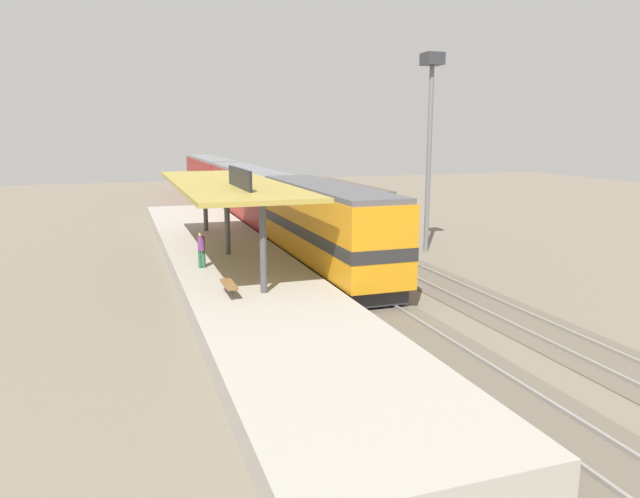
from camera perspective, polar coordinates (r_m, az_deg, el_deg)
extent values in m
plane|color=#706656|center=(33.33, 2.42, -1.25)|extent=(120.00, 120.00, 0.00)
cube|color=#5F5649|center=(32.67, -0.85, -1.46)|extent=(3.20, 110.00, 0.04)
cube|color=gray|center=(32.45, -2.06, -1.45)|extent=(0.10, 110.00, 0.16)
cube|color=gray|center=(32.88, 0.34, -1.27)|extent=(0.10, 110.00, 0.16)
cube|color=#5F5649|center=(34.34, 6.46, -0.91)|extent=(3.20, 110.00, 0.04)
cube|color=gray|center=(34.03, 5.37, -0.89)|extent=(0.10, 110.00, 0.16)
cube|color=gray|center=(34.64, 7.54, -0.72)|extent=(0.10, 110.00, 0.16)
cube|color=#9E998E|center=(31.49, -8.84, -1.28)|extent=(6.00, 44.00, 0.90)
cylinder|color=#47474C|center=(23.35, -5.51, 0.06)|extent=(0.28, 0.28, 3.60)
cylinder|color=#47474C|center=(31.08, -8.96, 2.77)|extent=(0.28, 0.28, 3.60)
cylinder|color=#47474C|center=(38.92, -11.04, 4.39)|extent=(0.28, 0.28, 3.60)
cube|color=#A38E3D|center=(30.87, -9.07, 6.26)|extent=(5.20, 18.00, 0.20)
cube|color=black|center=(27.29, -7.78, 6.82)|extent=(0.12, 4.80, 0.90)
cylinder|color=#333338|center=(22.81, -8.47, -4.39)|extent=(0.07, 0.07, 0.42)
cylinder|color=#333338|center=(24.04, -9.05, -3.59)|extent=(0.07, 0.07, 0.42)
cube|color=brown|center=(23.36, -8.79, -3.39)|extent=(0.44, 1.70, 0.08)
cube|color=#28282D|center=(30.41, 0.50, -1.47)|extent=(2.60, 13.60, 0.70)
cube|color=orange|center=(30.02, 0.51, 2.44)|extent=(2.90, 14.40, 3.50)
cube|color=#515156|center=(29.79, 0.52, 5.99)|extent=(2.78, 14.11, 0.24)
cube|color=#282828|center=(30.06, 0.51, 1.94)|extent=(2.93, 14.43, 0.56)
cube|color=#28282D|center=(47.50, -6.74, 3.07)|extent=(2.60, 19.20, 0.70)
cube|color=maroon|center=(47.26, -6.80, 5.47)|extent=(2.90, 20.00, 3.30)
cube|color=slate|center=(47.11, -6.85, 7.61)|extent=(2.78, 19.60, 0.24)
cube|color=#28282D|center=(67.83, -10.50, 5.40)|extent=(2.60, 19.20, 0.70)
cube|color=maroon|center=(67.66, -10.57, 7.09)|extent=(2.90, 20.00, 3.30)
cube|color=slate|center=(67.56, -10.62, 8.58)|extent=(2.78, 19.60, 0.24)
cube|color=#28282D|center=(41.03, 2.00, 1.85)|extent=(2.50, 11.20, 0.70)
cube|color=#6B6056|center=(40.80, 2.02, 4.14)|extent=(2.80, 12.00, 2.60)
cube|color=#554D45|center=(40.65, 2.03, 6.12)|extent=(2.69, 11.76, 0.24)
cylinder|color=slate|center=(36.16, 10.47, 8.36)|extent=(0.28, 0.28, 11.00)
cube|color=#333338|center=(36.36, 10.81, 17.60)|extent=(1.10, 1.10, 0.70)
cylinder|color=#23603D|center=(28.35, -11.53, -0.97)|extent=(0.16, 0.16, 0.84)
cylinder|color=#23603D|center=(28.37, -11.17, -0.95)|extent=(0.16, 0.16, 0.84)
cylinder|color=#663375|center=(28.21, -11.41, 0.51)|extent=(0.34, 0.34, 0.64)
sphere|color=tan|center=(28.14, -11.44, 1.38)|extent=(0.23, 0.23, 0.23)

